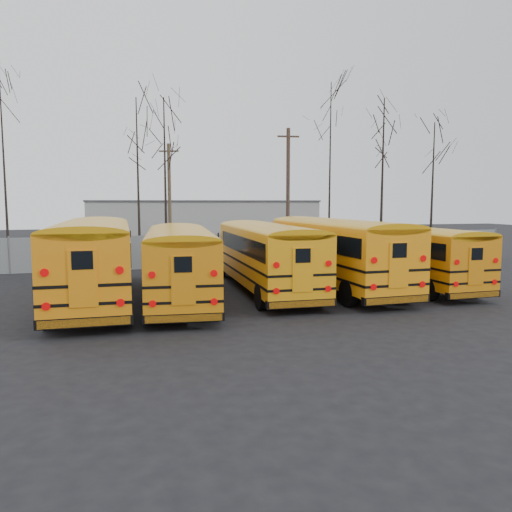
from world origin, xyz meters
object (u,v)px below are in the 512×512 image
object	(u,v)px
bus_c	(266,251)
bus_d	(334,248)
utility_pole_left	(170,199)
utility_pole_right	(288,189)
bus_b	(179,258)
bus_e	(407,251)
bus_a	(93,254)

from	to	relation	value
bus_c	bus_d	xyz separation A→B (m)	(3.20, -0.09, 0.10)
utility_pole_left	utility_pole_right	xyz separation A→B (m)	(9.36, 0.42, 0.78)
bus_d	utility_pole_right	size ratio (longest dim) A/B	1.21
bus_b	bus_d	xyz separation A→B (m)	(7.10, 1.06, 0.14)
bus_b	bus_d	bearing A→B (deg)	13.60
bus_c	bus_d	distance (m)	3.20
bus_c	bus_e	world-z (taller)	bus_c
bus_e	utility_pole_left	world-z (taller)	utility_pole_left
bus_b	utility_pole_right	world-z (taller)	utility_pole_right
bus_b	bus_c	size ratio (longest dim) A/B	0.99
bus_a	bus_c	world-z (taller)	bus_a
bus_c	bus_d	size ratio (longest dim) A/B	0.94
utility_pole_left	bus_b	bearing A→B (deg)	-75.49
bus_b	bus_d	world-z (taller)	bus_d
bus_e	utility_pole_right	bearing A→B (deg)	88.53
bus_b	bus_e	bearing A→B (deg)	9.50
bus_d	bus_e	bearing A→B (deg)	-5.85
bus_a	utility_pole_right	distance (m)	22.66
bus_b	utility_pole_left	size ratio (longest dim) A/B	1.34
bus_c	bus_e	xyz separation A→B (m)	(6.79, -0.33, -0.11)
bus_c	bus_a	bearing A→B (deg)	-173.89
bus_d	utility_pole_left	bearing A→B (deg)	107.09
bus_a	bus_b	size ratio (longest dim) A/B	1.09
bus_a	bus_c	xyz separation A→B (m)	(7.17, 0.60, -0.15)
bus_a	utility_pole_left	xyz separation A→B (m)	(4.61, 17.15, 2.26)
bus_b	bus_e	distance (m)	10.73
bus_c	utility_pole_right	distance (m)	18.56
bus_d	utility_pole_left	distance (m)	17.75
bus_d	utility_pole_right	xyz separation A→B (m)	(3.60, 17.06, 3.09)
bus_e	utility_pole_right	size ratio (longest dim) A/B	1.07
bus_b	utility_pole_left	bearing A→B (deg)	90.80
bus_a	utility_pole_right	world-z (taller)	utility_pole_right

